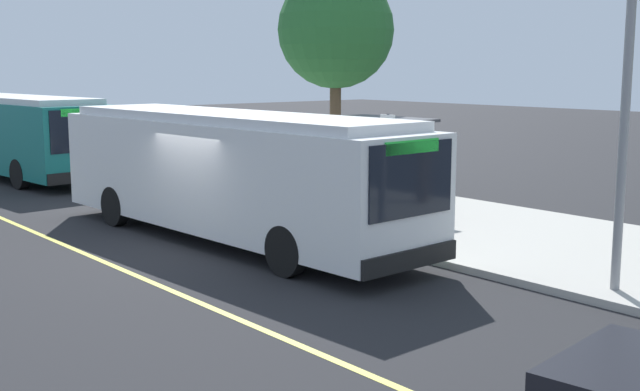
# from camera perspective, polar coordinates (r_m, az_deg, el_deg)

# --- Properties ---
(ground_plane) EXTENTS (120.00, 120.00, 0.00)m
(ground_plane) POSITION_cam_1_polar(r_m,az_deg,el_deg) (18.00, -8.58, -3.70)
(ground_plane) COLOR #232326
(sidewalk_curb) EXTENTS (44.00, 6.40, 0.15)m
(sidewalk_curb) POSITION_cam_1_polar(r_m,az_deg,el_deg) (21.63, 5.15, -1.28)
(sidewalk_curb) COLOR #B7B2A8
(sidewalk_curb) RESTS_ON ground_plane
(lane_stripe_center) EXTENTS (36.00, 0.14, 0.01)m
(lane_stripe_center) POSITION_cam_1_polar(r_m,az_deg,el_deg) (17.01, -14.95, -4.66)
(lane_stripe_center) COLOR #E0D64C
(lane_stripe_center) RESTS_ON ground_plane
(transit_bus_main) EXTENTS (11.23, 3.06, 2.95)m
(transit_bus_main) POSITION_cam_1_polar(r_m,az_deg,el_deg) (18.47, -6.44, 1.76)
(transit_bus_main) COLOR white
(transit_bus_main) RESTS_ON ground_plane
(transit_bus_second) EXTENTS (11.77, 3.40, 2.95)m
(transit_bus_second) POSITION_cam_1_polar(r_m,az_deg,el_deg) (31.68, -21.34, 4.23)
(transit_bus_second) COLOR #146B66
(transit_bus_second) RESTS_ON ground_plane
(bus_shelter) EXTENTS (2.90, 1.60, 2.48)m
(bus_shelter) POSITION_cam_1_polar(r_m,az_deg,el_deg) (21.94, 4.23, 3.74)
(bus_shelter) COLOR #333338
(bus_shelter) RESTS_ON sidewalk_curb
(waiting_bench) EXTENTS (1.60, 0.48, 0.95)m
(waiting_bench) POSITION_cam_1_polar(r_m,az_deg,el_deg) (21.75, 4.39, 0.27)
(waiting_bench) COLOR brown
(waiting_bench) RESTS_ON sidewalk_curb
(route_sign_post) EXTENTS (0.44, 0.08, 2.80)m
(route_sign_post) POSITION_cam_1_polar(r_m,az_deg,el_deg) (17.94, 4.83, 2.66)
(route_sign_post) COLOR #333338
(route_sign_post) RESTS_ON sidewalk_curb
(pedestrian_commuter) EXTENTS (0.24, 0.40, 1.69)m
(pedestrian_commuter) POSITION_cam_1_polar(r_m,az_deg,el_deg) (19.80, 2.20, 0.84)
(pedestrian_commuter) COLOR #282D47
(pedestrian_commuter) RESTS_ON sidewalk_curb
(street_tree_upstreet) EXTENTS (3.67, 3.67, 6.81)m
(street_tree_upstreet) POSITION_cam_1_polar(r_m,az_deg,el_deg) (25.64, 1.12, 11.63)
(street_tree_upstreet) COLOR brown
(street_tree_upstreet) RESTS_ON sidewalk_curb
(utility_pole) EXTENTS (0.16, 0.16, 6.40)m
(utility_pole) POSITION_cam_1_polar(r_m,az_deg,el_deg) (14.43, 20.92, 6.10)
(utility_pole) COLOR gray
(utility_pole) RESTS_ON sidewalk_curb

